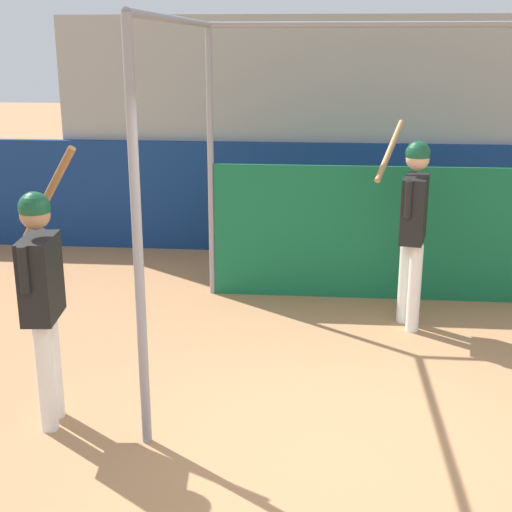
{
  "coord_description": "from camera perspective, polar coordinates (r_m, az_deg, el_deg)",
  "views": [
    {
      "loc": [
        -0.22,
        -4.49,
        2.81
      ],
      "look_at": [
        -0.75,
        1.36,
        1.05
      ],
      "focal_mm": 50.0,
      "sensor_mm": 36.0,
      "label": 1
    }
  ],
  "objects": [
    {
      "name": "ground_plane",
      "position": [
        5.3,
        6.98,
        -15.46
      ],
      "size": [
        60.0,
        60.0,
        0.0
      ],
      "primitive_type": "plane",
      "color": "#A8754C"
    },
    {
      "name": "bleacher_section",
      "position": [
        11.37,
        6.34,
        10.46
      ],
      "size": [
        7.6,
        3.2,
        3.2
      ],
      "color": "#9E9E99",
      "rests_on": "ground"
    },
    {
      "name": "player_batter",
      "position": [
        7.23,
        12.47,
        3.23
      ],
      "size": [
        0.57,
        0.99,
        2.04
      ],
      "rotation": [
        0.0,
        0.0,
        1.35
      ],
      "color": "white",
      "rests_on": "ground"
    },
    {
      "name": "player_waiting",
      "position": [
        5.43,
        -16.77,
        -2.38
      ],
      "size": [
        0.54,
        0.76,
        2.1
      ],
      "rotation": [
        0.0,
        0.0,
        1.67
      ],
      "color": "white",
      "rests_on": "ground"
    },
    {
      "name": "outfield_wall",
      "position": [
        9.86,
        6.34,
        4.58
      ],
      "size": [
        24.0,
        0.12,
        1.52
      ],
      "color": "navy",
      "rests_on": "ground"
    },
    {
      "name": "batting_cage",
      "position": [
        7.44,
        9.56,
        4.54
      ],
      "size": [
        3.66,
        3.34,
        3.02
      ],
      "color": "gray",
      "rests_on": "ground"
    }
  ]
}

